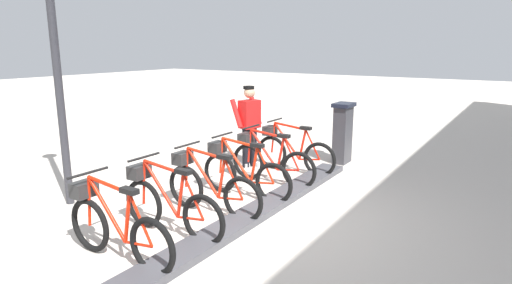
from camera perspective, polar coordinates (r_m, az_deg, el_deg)
name	(u,v)px	position (r m, az deg, el deg)	size (l,w,h in m)	color
ground_plane	(252,218)	(6.29, -0.54, -10.08)	(60.00, 60.00, 0.00)	beige
dock_rail_base	(252,214)	(6.27, -0.54, -9.66)	(0.44, 5.93, 0.10)	#47474C
payment_kiosk	(343,132)	(9.18, 11.48, 1.33)	(0.36, 0.52, 1.28)	#38383D
bike_docked_0	(292,151)	(8.40, 4.77, -1.17)	(1.72, 0.54, 1.02)	black
bike_docked_1	(269,160)	(7.68, 1.76, -2.46)	(1.72, 0.54, 1.02)	black
bike_docked_2	(242,172)	(6.99, -1.88, -4.00)	(1.72, 0.54, 1.02)	black
bike_docked_3	(209,186)	(6.34, -6.30, -5.84)	(1.72, 0.54, 1.02)	black
bike_docked_4	(168,203)	(5.74, -11.73, -8.05)	(1.72, 0.54, 1.02)	black
bike_docked_5	(114,226)	(5.22, -18.41, -10.62)	(1.72, 0.54, 1.02)	black
worker_near_rack	(249,123)	(8.62, -0.91, 2.49)	(0.56, 0.68, 1.66)	white
lamp_post	(52,19)	(7.04, -25.60, 14.55)	(0.32, 0.32, 4.35)	#2D2D33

